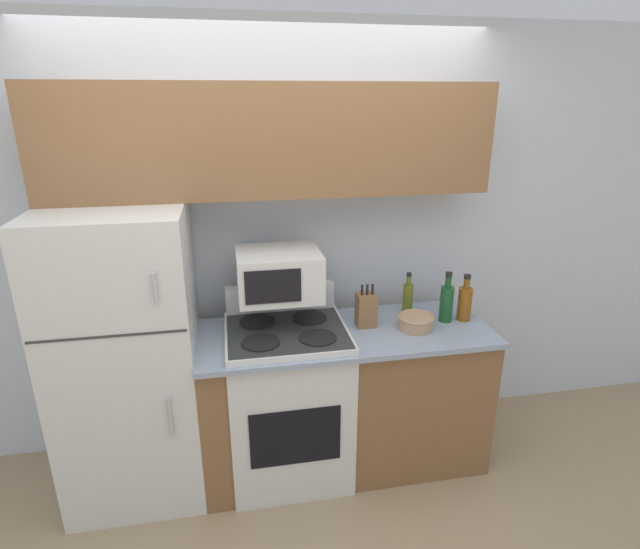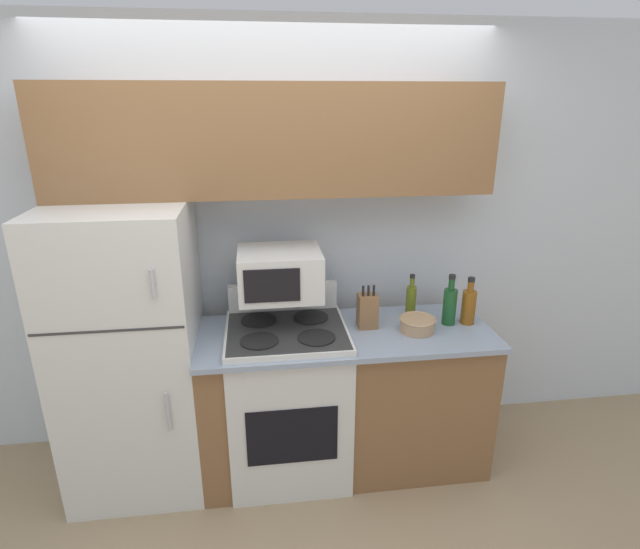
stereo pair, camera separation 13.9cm
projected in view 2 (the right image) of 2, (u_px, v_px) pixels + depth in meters
The scene contains 12 objects.
ground_plane at pixel (289, 501), 2.78m from camera, with size 12.00×12.00×0.00m, color tan.
wall_back at pixel (276, 245), 3.05m from camera, with size 8.00×0.05×2.55m.
lower_cabinets at pixel (344, 398), 2.95m from camera, with size 1.64×0.63×0.89m.
refrigerator at pixel (133, 351), 2.74m from camera, with size 0.71×0.73×1.62m.
upper_cabinets at pixel (275, 140), 2.65m from camera, with size 2.36×0.34×0.58m.
stove at pixel (288, 398), 2.89m from camera, with size 0.67×0.61×1.08m.
microwave at pixel (279, 273), 2.73m from camera, with size 0.45×0.39×0.26m.
knife_block at pixel (367, 311), 2.82m from camera, with size 0.11×0.10×0.25m.
bowl at pixel (417, 324), 2.78m from camera, with size 0.20×0.20×0.08m.
bottle_wine_green at pixel (450, 305), 2.85m from camera, with size 0.08×0.08×0.30m.
bottle_olive_oil at pixel (411, 300), 2.96m from camera, with size 0.06×0.06×0.26m.
bottle_whiskey at pixel (469, 305), 2.86m from camera, with size 0.08×0.08×0.28m.
Camera 2 is at (-0.12, -2.20, 2.13)m, focal length 28.00 mm.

